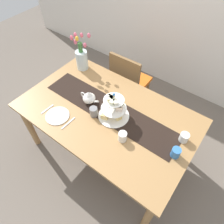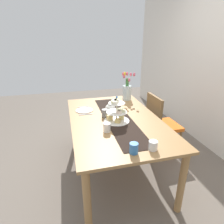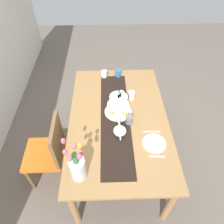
{
  "view_description": "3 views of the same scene",
  "coord_description": "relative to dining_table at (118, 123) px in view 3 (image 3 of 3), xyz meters",
  "views": [
    {
      "loc": [
        0.81,
        -1.0,
        2.3
      ],
      "look_at": [
        0.06,
        -0.0,
        0.79
      ],
      "focal_mm": 32.98,
      "sensor_mm": 36.0,
      "label": 1
    },
    {
      "loc": [
        2.01,
        -0.55,
        1.68
      ],
      "look_at": [
        -0.02,
        -0.03,
        0.83
      ],
      "focal_mm": 30.21,
      "sensor_mm": 36.0,
      "label": 2
    },
    {
      "loc": [
        -1.5,
        0.12,
        2.42
      ],
      "look_at": [
        0.02,
        0.07,
        0.81
      ],
      "focal_mm": 33.22,
      "sensor_mm": 36.0,
      "label": 3
    }
  ],
  "objects": [
    {
      "name": "tulip_vase",
      "position": [
        -0.66,
        0.37,
        0.24
      ],
      "size": [
        0.18,
        0.17,
        0.44
      ],
      "color": "silver",
      "rests_on": "dining_table"
    },
    {
      "name": "dinner_plate_left",
      "position": [
        -0.35,
        -0.33,
        0.1
      ],
      "size": [
        0.23,
        0.23,
        0.01
      ],
      "primitive_type": "cylinder",
      "color": "white",
      "rests_on": "dining_table"
    },
    {
      "name": "dining_table",
      "position": [
        0.0,
        0.0,
        0.0
      ],
      "size": [
        1.74,
        1.06,
        0.75
      ],
      "color": "#A37747",
      "rests_on": "ground_plane"
    },
    {
      "name": "teapot",
      "position": [
        -0.23,
        0.0,
        0.15
      ],
      "size": [
        0.24,
        0.13,
        0.14
      ],
      "color": "white",
      "rests_on": "table_runner"
    },
    {
      "name": "chair_left",
      "position": [
        -0.24,
        0.76,
        -0.15
      ],
      "size": [
        0.43,
        0.43,
        0.91
      ],
      "color": "brown",
      "rests_on": "ground_plane"
    },
    {
      "name": "mug_orange",
      "position": [
        0.74,
        -0.03,
        0.14
      ],
      "size": [
        0.08,
        0.08,
        0.09
      ],
      "primitive_type": "cylinder",
      "color": "#3370B7",
      "rests_on": "dining_table"
    },
    {
      "name": "table_runner",
      "position": [
        0.0,
        0.04,
        0.09
      ],
      "size": [
        1.46,
        0.31,
        0.0
      ],
      "primitive_type": "cube",
      "color": "black",
      "rests_on": "dining_table"
    },
    {
      "name": "fork_left",
      "position": [
        -0.5,
        -0.33,
        0.09
      ],
      "size": [
        0.02,
        0.15,
        0.01
      ],
      "primitive_type": "cube",
      "rotation": [
        0.0,
        0.0,
        -0.05
      ],
      "color": "silver",
      "rests_on": "dining_table"
    },
    {
      "name": "mug_white_text",
      "position": [
        0.3,
        -0.17,
        0.14
      ],
      "size": [
        0.08,
        0.08,
        0.09
      ],
      "primitive_type": "cylinder",
      "color": "white",
      "rests_on": "dining_table"
    },
    {
      "name": "knife_left",
      "position": [
        -0.21,
        -0.33,
        0.09
      ],
      "size": [
        0.02,
        0.17,
        0.01
      ],
      "primitive_type": "cube",
      "rotation": [
        0.0,
        0.0,
        -0.03
      ],
      "color": "silver",
      "rests_on": "dining_table"
    },
    {
      "name": "cream_jug",
      "position": [
        0.73,
        0.15,
        0.13
      ],
      "size": [
        0.08,
        0.08,
        0.08
      ],
      "primitive_type": "cylinder",
      "color": "white",
      "rests_on": "dining_table"
    },
    {
      "name": "tiered_cake_stand",
      "position": [
        0.08,
        0.0,
        0.2
      ],
      "size": [
        0.3,
        0.3,
        0.3
      ],
      "color": "beige",
      "rests_on": "table_runner"
    },
    {
      "name": "mug_grey",
      "position": [
        -0.08,
        -0.11,
        0.14
      ],
      "size": [
        0.08,
        0.08,
        0.09
      ],
      "primitive_type": "cylinder",
      "color": "slate",
      "rests_on": "table_runner"
    },
    {
      "name": "ground_plane",
      "position": [
        0.0,
        0.0,
        -0.66
      ],
      "size": [
        8.0,
        8.0,
        0.0
      ],
      "primitive_type": "plane",
      "color": "#6B6056"
    }
  ]
}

